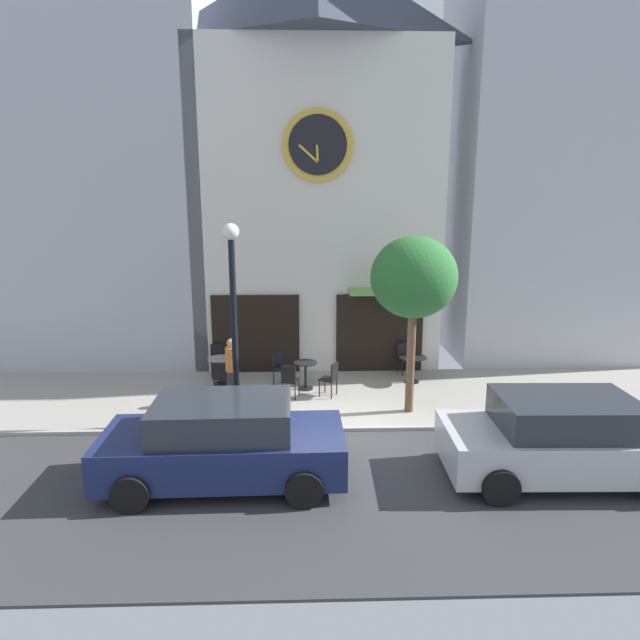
{
  "coord_description": "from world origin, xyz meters",
  "views": [
    {
      "loc": [
        -0.89,
        -11.05,
        5.05
      ],
      "look_at": [
        -0.49,
        2.14,
        2.03
      ],
      "focal_mm": 30.29,
      "sensor_mm": 36.0,
      "label": 1
    }
  ],
  "objects_px": {
    "cafe_table_rightmost": "(412,364)",
    "pedestrian_orange": "(232,370)",
    "cafe_table_near_curb": "(306,371)",
    "cafe_chair_facing_street": "(290,378)",
    "cafe_chair_corner": "(331,377)",
    "cafe_chair_right_end": "(221,375)",
    "cafe_chair_left_end": "(217,357)",
    "cafe_chair_facing_wall": "(280,365)",
    "street_tree": "(414,279)",
    "parked_car_navy": "(224,442)",
    "parked_car_silver": "(563,439)",
    "cafe_chair_near_tree": "(404,355)",
    "street_lamp": "(234,325)",
    "cafe_table_center_right": "(221,366)"
  },
  "relations": [
    {
      "from": "cafe_table_rightmost",
      "to": "pedestrian_orange",
      "type": "distance_m",
      "value": 5.0
    },
    {
      "from": "cafe_table_near_curb",
      "to": "cafe_table_rightmost",
      "type": "distance_m",
      "value": 3.0
    },
    {
      "from": "cafe_chair_facing_street",
      "to": "cafe_chair_corner",
      "type": "bearing_deg",
      "value": 5.98
    },
    {
      "from": "cafe_chair_right_end",
      "to": "pedestrian_orange",
      "type": "height_order",
      "value": "pedestrian_orange"
    },
    {
      "from": "cafe_chair_left_end",
      "to": "cafe_chair_facing_wall",
      "type": "relative_size",
      "value": 1.0
    },
    {
      "from": "street_tree",
      "to": "parked_car_navy",
      "type": "relative_size",
      "value": 0.97
    },
    {
      "from": "cafe_chair_facing_wall",
      "to": "pedestrian_orange",
      "type": "xyz_separation_m",
      "value": [
        -1.12,
        -1.44,
        0.33
      ]
    },
    {
      "from": "pedestrian_orange",
      "to": "parked_car_silver",
      "type": "distance_m",
      "value": 7.55
    },
    {
      "from": "cafe_chair_near_tree",
      "to": "pedestrian_orange",
      "type": "bearing_deg",
      "value": -154.3
    },
    {
      "from": "cafe_chair_corner",
      "to": "cafe_chair_facing_street",
      "type": "bearing_deg",
      "value": -174.02
    },
    {
      "from": "cafe_chair_facing_street",
      "to": "pedestrian_orange",
      "type": "height_order",
      "value": "pedestrian_orange"
    },
    {
      "from": "cafe_chair_corner",
      "to": "pedestrian_orange",
      "type": "relative_size",
      "value": 0.54
    },
    {
      "from": "cafe_chair_near_tree",
      "to": "cafe_chair_facing_wall",
      "type": "xyz_separation_m",
      "value": [
        -3.59,
        -0.82,
        0.0
      ]
    },
    {
      "from": "cafe_chair_left_end",
      "to": "parked_car_silver",
      "type": "relative_size",
      "value": 0.21
    },
    {
      "from": "street_lamp",
      "to": "parked_car_silver",
      "type": "bearing_deg",
      "value": -23.77
    },
    {
      "from": "cafe_table_near_curb",
      "to": "cafe_table_center_right",
      "type": "bearing_deg",
      "value": 168.99
    },
    {
      "from": "cafe_chair_near_tree",
      "to": "pedestrian_orange",
      "type": "relative_size",
      "value": 0.54
    },
    {
      "from": "parked_car_silver",
      "to": "cafe_table_rightmost",
      "type": "bearing_deg",
      "value": 107.86
    },
    {
      "from": "cafe_chair_near_tree",
      "to": "cafe_chair_facing_street",
      "type": "relative_size",
      "value": 1.0
    },
    {
      "from": "street_tree",
      "to": "parked_car_silver",
      "type": "relative_size",
      "value": 0.97
    },
    {
      "from": "cafe_table_near_curb",
      "to": "cafe_chair_left_end",
      "type": "relative_size",
      "value": 0.83
    },
    {
      "from": "street_tree",
      "to": "pedestrian_orange",
      "type": "bearing_deg",
      "value": 171.51
    },
    {
      "from": "parked_car_silver",
      "to": "cafe_chair_facing_street",
      "type": "bearing_deg",
      "value": 140.68
    },
    {
      "from": "cafe_chair_corner",
      "to": "parked_car_navy",
      "type": "xyz_separation_m",
      "value": [
        -2.14,
        -4.24,
        0.23
      ]
    },
    {
      "from": "cafe_chair_facing_street",
      "to": "cafe_chair_left_end",
      "type": "bearing_deg",
      "value": 137.85
    },
    {
      "from": "cafe_table_near_curb",
      "to": "pedestrian_orange",
      "type": "bearing_deg",
      "value": -151.58
    },
    {
      "from": "cafe_table_center_right",
      "to": "cafe_chair_facing_wall",
      "type": "relative_size",
      "value": 0.83
    },
    {
      "from": "cafe_table_rightmost",
      "to": "cafe_table_near_curb",
      "type": "bearing_deg",
      "value": -171.42
    },
    {
      "from": "cafe_table_center_right",
      "to": "pedestrian_orange",
      "type": "xyz_separation_m",
      "value": [
        0.51,
        -1.44,
        0.34
      ]
    },
    {
      "from": "pedestrian_orange",
      "to": "cafe_chair_right_end",
      "type": "bearing_deg",
      "value": 121.8
    },
    {
      "from": "cafe_chair_near_tree",
      "to": "cafe_chair_left_end",
      "type": "relative_size",
      "value": 1.0
    },
    {
      "from": "cafe_chair_left_end",
      "to": "parked_car_navy",
      "type": "relative_size",
      "value": 0.21
    },
    {
      "from": "cafe_chair_right_end",
      "to": "parked_car_silver",
      "type": "xyz_separation_m",
      "value": [
        6.87,
        -4.47,
        0.23
      ]
    },
    {
      "from": "street_tree",
      "to": "cafe_table_near_curb",
      "type": "bearing_deg",
      "value": 146.81
    },
    {
      "from": "pedestrian_orange",
      "to": "street_tree",
      "type": "bearing_deg",
      "value": -8.49
    },
    {
      "from": "cafe_chair_facing_wall",
      "to": "parked_car_silver",
      "type": "bearing_deg",
      "value": -44.62
    },
    {
      "from": "street_lamp",
      "to": "cafe_table_center_right",
      "type": "relative_size",
      "value": 6.01
    },
    {
      "from": "street_tree",
      "to": "cafe_chair_right_end",
      "type": "xyz_separation_m",
      "value": [
        -4.68,
        1.26,
        -2.7
      ]
    },
    {
      "from": "cafe_table_center_right",
      "to": "pedestrian_orange",
      "type": "height_order",
      "value": "pedestrian_orange"
    },
    {
      "from": "pedestrian_orange",
      "to": "cafe_chair_left_end",
      "type": "bearing_deg",
      "value": 107.95
    },
    {
      "from": "pedestrian_orange",
      "to": "cafe_table_near_curb",
      "type": "bearing_deg",
      "value": 28.42
    },
    {
      "from": "cafe_chair_facing_street",
      "to": "cafe_chair_left_end",
      "type": "xyz_separation_m",
      "value": [
        -2.13,
        1.93,
        0.0
      ]
    },
    {
      "from": "street_tree",
      "to": "cafe_chair_right_end",
      "type": "relative_size",
      "value": 4.67
    },
    {
      "from": "cafe_chair_corner",
      "to": "cafe_chair_left_end",
      "type": "distance_m",
      "value": 3.68
    },
    {
      "from": "cafe_chair_left_end",
      "to": "pedestrian_orange",
      "type": "xyz_separation_m",
      "value": [
        0.72,
        -2.24,
        0.33
      ]
    },
    {
      "from": "street_tree",
      "to": "cafe_chair_facing_wall",
      "type": "distance_m",
      "value": 4.67
    },
    {
      "from": "cafe_chair_left_end",
      "to": "cafe_chair_corner",
      "type": "bearing_deg",
      "value": -29.63
    },
    {
      "from": "cafe_table_center_right",
      "to": "cafe_table_rightmost",
      "type": "xyz_separation_m",
      "value": [
        5.3,
        -0.01,
        0.01
      ]
    },
    {
      "from": "parked_car_navy",
      "to": "parked_car_silver",
      "type": "relative_size",
      "value": 1.0
    },
    {
      "from": "cafe_chair_facing_street",
      "to": "cafe_table_near_curb",
      "type": "bearing_deg",
      "value": 58.85
    }
  ]
}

